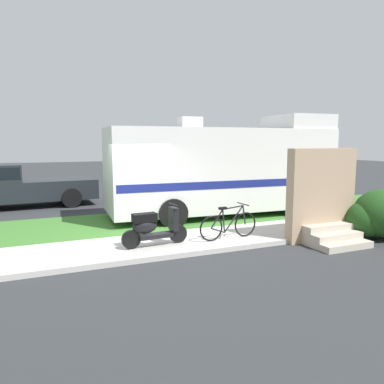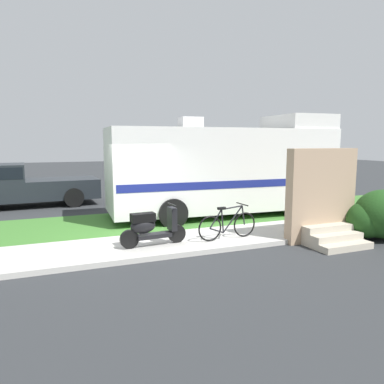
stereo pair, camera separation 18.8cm
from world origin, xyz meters
The scene contains 10 objects.
ground_plane centered at (0.00, 0.00, 0.00)m, with size 80.00×80.00×0.00m, color #2D3033.
sidewalk centered at (0.00, -1.20, 0.06)m, with size 24.00×2.00×0.12m.
grass_strip centered at (0.00, 1.50, 0.04)m, with size 24.00×3.40×0.08m.
motorhome_rv centered at (3.66, 1.63, 1.66)m, with size 7.82×2.88×3.50m.
scooter centered at (0.15, -1.41, 0.58)m, with size 1.63×0.50×0.97m.
bicycle centered at (2.11, -1.54, 0.49)m, with size 1.66×0.52×0.88m.
pickup_truck_near centered at (-3.12, 6.28, 0.92)m, with size 5.15×2.32×1.71m.
porch_steps centered at (4.48, -2.29, 0.97)m, with size 2.00×1.26×2.40m.
bush_by_porch centered at (6.05, -2.69, 0.61)m, with size 1.82×1.37×1.29m.
bottle_green centered at (4.76, -0.86, 0.24)m, with size 0.07×0.07×0.27m.
Camera 2 is at (-2.10, -9.60, 2.56)m, focal length 34.30 mm.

